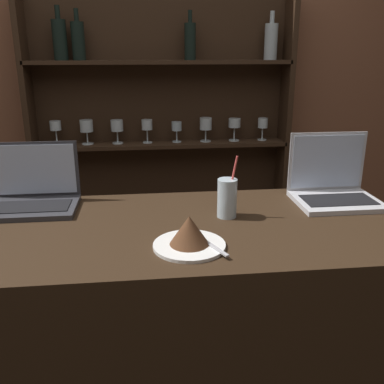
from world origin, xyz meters
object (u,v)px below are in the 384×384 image
object	(u,v)px
laptop_near	(34,194)
laptop_far	(333,186)
cake_plate	(189,235)
water_glass	(227,198)

from	to	relation	value
laptop_near	laptop_far	xyz separation A→B (m)	(1.09, -0.05, 0.00)
cake_plate	water_glass	distance (m)	0.27
laptop_near	water_glass	size ratio (longest dim) A/B	1.45
laptop_far	water_glass	bearing A→B (deg)	-164.17
laptop_near	cake_plate	distance (m)	0.65
laptop_far	laptop_near	bearing A→B (deg)	177.37
laptop_far	cake_plate	bearing A→B (deg)	-149.29
laptop_far	cake_plate	size ratio (longest dim) A/B	1.43
laptop_far	cake_plate	world-z (taller)	laptop_far
cake_plate	water_glass	bearing A→B (deg)	55.71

